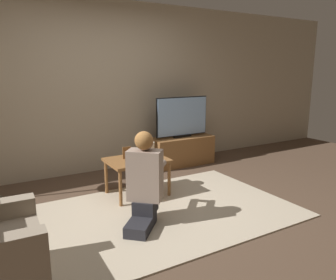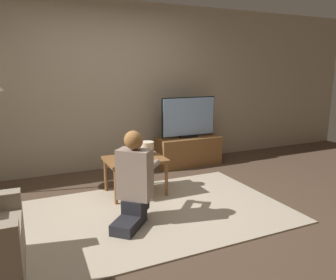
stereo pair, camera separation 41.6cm
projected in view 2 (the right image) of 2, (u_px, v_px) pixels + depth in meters
name	position (u px, v px, depth m)	size (l,w,h in m)	color
ground_plane	(154.00, 213.00, 3.65)	(10.00, 10.00, 0.00)	brown
wall_back	(106.00, 87.00, 5.09)	(10.00, 0.06, 2.60)	tan
rug	(154.00, 213.00, 3.64)	(2.94, 1.87, 0.02)	#BCAD93
tv_stand	(188.00, 151.00, 5.46)	(1.07, 0.41, 0.47)	brown
tv	(189.00, 117.00, 5.34)	(0.95, 0.08, 0.66)	black
coffee_table	(135.00, 162.00, 4.12)	(0.73, 0.56, 0.48)	brown
person_kneeling	(134.00, 179.00, 3.32)	(0.72, 0.75, 0.96)	#232328
picture_frame	(125.00, 152.00, 4.13)	(0.11, 0.01, 0.15)	brown
table_lamp	(147.00, 147.00, 4.27)	(0.18, 0.18, 0.17)	#4C3823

